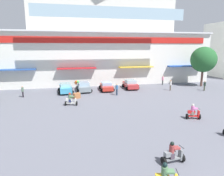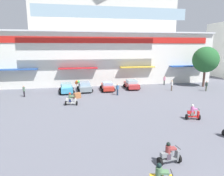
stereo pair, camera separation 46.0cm
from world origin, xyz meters
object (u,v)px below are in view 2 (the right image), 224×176
object	(u,v)px
parked_car_2	(107,86)
scooter_rider_4	(193,113)
plaza_tree_1	(206,60)
balloon_vendor_cart	(77,92)
scooter_rider_6	(169,155)
pedestrian_4	(24,91)
pedestrian_1	(172,85)
pedestrian_3	(164,80)
pedestrian_2	(117,89)
pedestrian_0	(206,86)
parked_car_0	(67,88)
parked_car_3	(132,84)
parked_car_1	(85,86)
scooter_rider_7	(71,100)

from	to	relation	value
parked_car_2	scooter_rider_4	size ratio (longest dim) A/B	2.65
plaza_tree_1	balloon_vendor_cart	size ratio (longest dim) A/B	2.77
scooter_rider_6	scooter_rider_4	bearing A→B (deg)	48.64
scooter_rider_6	pedestrian_4	bearing A→B (deg)	123.30
pedestrian_1	pedestrian_3	xyz separation A→B (m)	(0.98, 4.80, -0.02)
pedestrian_2	pedestrian_3	distance (m)	11.91
plaza_tree_1	scooter_rider_6	size ratio (longest dim) A/B	4.71
scooter_rider_6	pedestrian_0	bearing A→B (deg)	49.26
parked_car_0	pedestrian_4	bearing A→B (deg)	-163.73
parked_car_0	plaza_tree_1	bearing A→B (deg)	0.63
parked_car_2	balloon_vendor_cart	size ratio (longest dim) A/B	1.63
parked_car_3	pedestrian_1	xyz separation A→B (m)	(5.92, -2.82, 0.24)
pedestrian_3	scooter_rider_6	bearing A→B (deg)	-114.60
parked_car_3	balloon_vendor_cart	bearing A→B (deg)	-152.98
pedestrian_1	pedestrian_3	bearing A→B (deg)	78.49
pedestrian_2	scooter_rider_4	bearing A→B (deg)	-65.23
parked_car_2	pedestrian_3	bearing A→B (deg)	12.84
parked_car_1	pedestrian_3	distance (m)	15.01
scooter_rider_6	pedestrian_2	bearing A→B (deg)	87.91
parked_car_2	parked_car_1	bearing A→B (deg)	177.30
parked_car_1	pedestrian_0	world-z (taller)	pedestrian_0
parked_car_1	pedestrian_2	world-z (taller)	pedestrian_2
scooter_rider_4	pedestrian_4	xyz separation A→B (m)	(-18.39, 12.62, 0.28)
scooter_rider_4	balloon_vendor_cart	world-z (taller)	balloon_vendor_cart
scooter_rider_7	pedestrian_1	world-z (taller)	pedestrian_1
scooter_rider_7	pedestrian_0	world-z (taller)	pedestrian_0
parked_car_0	scooter_rider_4	size ratio (longest dim) A/B	2.71
scooter_rider_6	pedestrian_3	distance (m)	26.15
pedestrian_0	parked_car_1	bearing A→B (deg)	169.05
scooter_rider_7	pedestrian_4	world-z (taller)	pedestrian_4
parked_car_0	parked_car_1	size ratio (longest dim) A/B	0.97
scooter_rider_6	pedestrian_1	distance (m)	21.41
parked_car_1	pedestrian_4	bearing A→B (deg)	-165.64
parked_car_2	balloon_vendor_cart	bearing A→B (deg)	-140.17
parked_car_0	scooter_rider_4	world-z (taller)	scooter_rider_4
pedestrian_4	scooter_rider_7	bearing A→B (deg)	-39.32
parked_car_3	parked_car_1	bearing A→B (deg)	-177.15
scooter_rider_7	pedestrian_2	bearing A→B (deg)	30.44
balloon_vendor_cart	parked_car_3	bearing A→B (deg)	27.02
parked_car_3	pedestrian_1	bearing A→B (deg)	-25.48
scooter_rider_6	pedestrian_1	size ratio (longest dim) A/B	0.86
parked_car_0	pedestrian_3	bearing A→B (deg)	9.28
scooter_rider_6	pedestrian_2	size ratio (longest dim) A/B	0.87
parked_car_1	pedestrian_0	bearing A→B (deg)	-10.95
scooter_rider_6	pedestrian_1	world-z (taller)	pedestrian_1
pedestrian_4	pedestrian_1	bearing A→B (deg)	-0.53
parked_car_1	parked_car_2	bearing A→B (deg)	-2.70
plaza_tree_1	parked_car_3	bearing A→B (deg)	177.18
pedestrian_3	parked_car_2	bearing A→B (deg)	-167.16
pedestrian_4	balloon_vendor_cart	size ratio (longest dim) A/B	0.64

